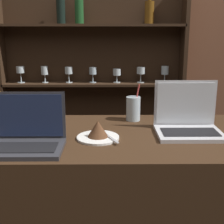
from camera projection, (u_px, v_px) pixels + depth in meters
bar_counter at (95, 223)px, 1.61m from camera, size 1.65×0.69×0.97m
back_wall at (100, 42)px, 2.58m from camera, size 7.00×0.06×2.70m
back_shelf at (94, 89)px, 2.61m from camera, size 1.49×0.18×1.86m
laptop_near at (26, 136)px, 1.30m from camera, size 0.32×0.22×0.23m
laptop_far at (188, 122)px, 1.49m from camera, size 0.31×0.23×0.24m
cake_plate at (98, 132)px, 1.41m from camera, size 0.19×0.19×0.09m
water_glass at (133, 109)px, 1.70m from camera, size 0.08×0.08×0.20m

